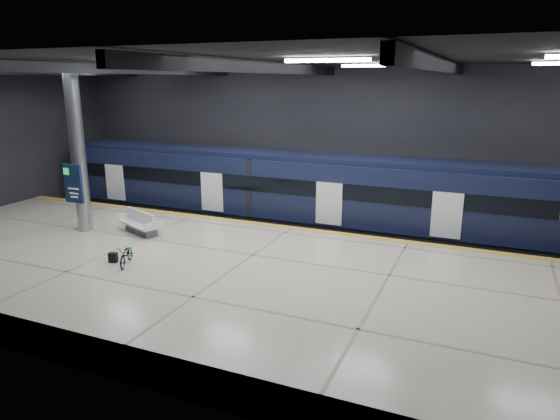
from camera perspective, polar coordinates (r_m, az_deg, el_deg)
The scene contains 10 objects.
ground at distance 19.65m, azimuth -1.75°, elevation -7.24°, with size 30.00×30.00×0.00m, color black.
room_shell at distance 18.31m, azimuth -1.89°, elevation 9.61°, with size 30.10×16.10×8.05m.
platform at distance 17.38m, azimuth -5.29°, elevation -8.35°, with size 30.00×11.00×1.10m, color beige.
safety_strip at distance 21.67m, azimuth 1.30°, elevation -2.03°, with size 30.00×0.40×0.01m, color gold.
rails at distance 24.43m, azimuth 3.71°, elevation -2.63°, with size 30.00×1.52×0.16m.
train at distance 23.90m, azimuth 3.90°, elevation 1.89°, with size 29.40×2.84×3.79m.
bench at distance 21.64m, azimuth -15.61°, elevation -1.69°, with size 2.36×1.65×0.96m.
bicycle at distance 18.12m, azimuth -17.15°, elevation -4.91°, with size 0.48×1.37×0.72m, color #99999E.
pannier_bag at distance 18.56m, azimuth -18.53°, elevation -5.16°, with size 0.30×0.18×0.35m, color black.
info_column at distance 22.27m, azimuth -22.15°, elevation 6.19°, with size 0.90×0.78×6.90m.
Camera 1 is at (7.76, -16.50, 7.33)m, focal length 32.00 mm.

